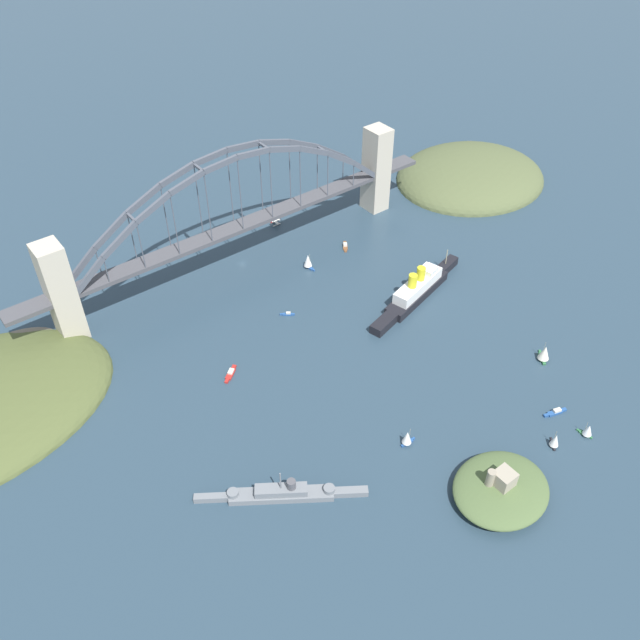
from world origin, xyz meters
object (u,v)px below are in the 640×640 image
object	(u,v)px
small_boat_1	(308,261)
small_boat_6	(544,353)
harbor_arch_bridge	(238,221)
ocean_liner	(417,289)
small_boat_3	(588,430)
small_boat_0	(407,438)
small_boat_8	(556,412)
small_boat_4	(288,314)
seaplane_taxiing_near_bridge	(275,222)
small_boat_7	(231,373)
small_boat_5	(555,440)
small_boat_2	(345,246)
fort_island_mid_harbor	(501,489)
naval_cruiser	(283,493)

from	to	relation	value
small_boat_1	small_boat_6	bearing A→B (deg)	109.29
harbor_arch_bridge	small_boat_6	bearing A→B (deg)	115.09
ocean_liner	small_boat_3	size ratio (longest dim) A/B	10.55
small_boat_0	small_boat_8	bearing A→B (deg)	156.63
small_boat_1	small_boat_4	distance (m)	46.31
small_boat_1	small_boat_8	world-z (taller)	small_boat_1
seaplane_taxiing_near_bridge	small_boat_7	distance (m)	140.00
seaplane_taxiing_near_bridge	small_boat_5	size ratio (longest dim) A/B	1.03
small_boat_1	small_boat_5	distance (m)	177.53
small_boat_0	small_boat_6	size ratio (longest dim) A/B	0.89
ocean_liner	small_boat_3	xyz separation A→B (m)	(8.29, 121.69, -1.84)
small_boat_2	small_boat_4	distance (m)	74.99
small_boat_0	small_boat_7	size ratio (longest dim) A/B	0.86
small_boat_2	fort_island_mid_harbor	bearing A→B (deg)	70.62
small_boat_0	small_boat_6	xyz separation A→B (m)	(-93.66, 2.77, 0.49)
small_boat_2	small_boat_0	bearing A→B (deg)	61.03
small_boat_2	small_boat_7	world-z (taller)	small_boat_2
ocean_liner	small_boat_5	xyz separation A→B (m)	(25.45, 116.32, -1.45)
fort_island_mid_harbor	small_boat_8	bearing A→B (deg)	-165.89
harbor_arch_bridge	small_boat_7	distance (m)	100.07
small_boat_4	small_boat_6	distance (m)	138.39
fort_island_mid_harbor	small_boat_8	size ratio (longest dim) A/B	3.51
small_boat_5	small_boat_7	world-z (taller)	small_boat_5
harbor_arch_bridge	naval_cruiser	bearing A→B (deg)	63.41
seaplane_taxiing_near_bridge	small_boat_7	size ratio (longest dim) A/B	0.82
naval_cruiser	small_boat_5	xyz separation A→B (m)	(-113.18, 52.76, 1.43)
small_boat_8	small_boat_7	bearing A→B (deg)	-46.80
small_boat_1	small_boat_6	xyz separation A→B (m)	(-48.50, 138.61, 0.03)
small_boat_6	ocean_liner	bearing A→B (deg)	-78.32
ocean_liner	naval_cruiser	distance (m)	152.53
small_boat_2	small_boat_7	size ratio (longest dim) A/B	0.93
small_boat_0	small_boat_2	size ratio (longest dim) A/B	0.92
fort_island_mid_harbor	small_boat_6	xyz separation A→B (m)	(-81.08, -41.25, 0.54)
small_boat_1	small_boat_2	distance (m)	32.28
ocean_liner	small_boat_8	xyz separation A→B (m)	(8.58, 104.60, -4.66)
fort_island_mid_harbor	seaplane_taxiing_near_bridge	distance (m)	236.04
seaplane_taxiing_near_bridge	small_boat_1	xyz separation A→B (m)	(11.19, 52.07, 3.12)
seaplane_taxiing_near_bridge	small_boat_2	bearing A→B (deg)	112.92
ocean_liner	seaplane_taxiing_near_bridge	size ratio (longest dim) A/B	9.22
small_boat_8	ocean_liner	bearing A→B (deg)	-94.69
ocean_liner	small_boat_4	world-z (taller)	ocean_liner
small_boat_3	small_boat_8	distance (m)	17.32
small_boat_0	small_boat_5	bearing A→B (deg)	141.47
small_boat_6	small_boat_8	distance (m)	36.80
small_boat_3	small_boat_5	bearing A→B (deg)	-17.37
small_boat_1	small_boat_3	world-z (taller)	small_boat_1
small_boat_4	small_boat_8	bearing A→B (deg)	113.62
naval_cruiser	small_boat_1	xyz separation A→B (m)	(-106.16, -124.63, 2.26)
small_boat_2	small_boat_3	xyz separation A→B (m)	(7.65, 186.01, 3.04)
small_boat_0	small_boat_1	size ratio (longest dim) A/B	0.91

